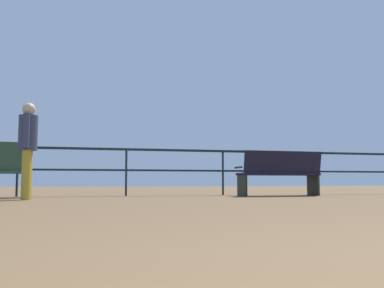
{
  "coord_description": "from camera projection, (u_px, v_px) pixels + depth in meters",
  "views": [
    {
      "loc": [
        -1.11,
        -0.13,
        0.28
      ],
      "look_at": [
        1.29,
        8.75,
        1.07
      ],
      "focal_mm": 41.89,
      "sensor_mm": 36.0,
      "label": 1
    }
  ],
  "objects": [
    {
      "name": "person_by_bench",
      "position": [
        28.0,
        144.0,
        7.26
      ],
      "size": [
        0.3,
        0.51,
        1.57
      ],
      "color": "#AB932A",
      "rests_on": "ground_plane"
    },
    {
      "name": "pier_railing",
      "position": [
        126.0,
        160.0,
        9.35
      ],
      "size": [
        25.62,
        0.05,
        0.99
      ],
      "color": "#15232C",
      "rests_on": "ground_plane"
    },
    {
      "name": "bench_near_right",
      "position": [
        280.0,
        171.0,
        9.28
      ],
      "size": [
        1.73,
        0.7,
        0.92
      ],
      "color": "black",
      "rests_on": "ground_plane"
    }
  ]
}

